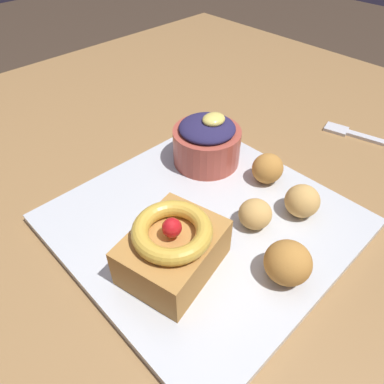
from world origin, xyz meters
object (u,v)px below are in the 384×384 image
object	(u,v)px
cake_slice	(173,248)
fritter_extra	(302,201)
fritter_front	(268,168)
front_plate	(204,221)
berry_ramekin	(207,142)
fritter_back	(255,214)
fritter_middle	(288,263)
fork	(358,135)

from	to	relation	value
cake_slice	fritter_extra	world-z (taller)	cake_slice
cake_slice	fritter_front	bearing A→B (deg)	6.07
front_plate	fritter_front	world-z (taller)	fritter_front
fritter_extra	fritter_front	bearing A→B (deg)	73.10
fritter_extra	cake_slice	bearing A→B (deg)	163.98
berry_ramekin	fritter_back	size ratio (longest dim) A/B	2.39
fritter_middle	fritter_back	bearing A→B (deg)	63.40
front_plate	fork	distance (m)	0.32
front_plate	fritter_back	bearing A→B (deg)	-53.82
fritter_extra	front_plate	bearing A→B (deg)	140.34
front_plate	cake_slice	size ratio (longest dim) A/B	2.65
fritter_back	berry_ramekin	bearing A→B (deg)	69.01
fritter_middle	berry_ramekin	bearing A→B (deg)	66.99
fritter_front	fritter_middle	bearing A→B (deg)	-135.48
berry_ramekin	fork	distance (m)	0.26
fritter_back	front_plate	bearing A→B (deg)	126.18
fritter_front	fritter_extra	world-z (taller)	same
berry_ramekin	fritter_back	distance (m)	0.13
front_plate	berry_ramekin	world-z (taller)	berry_ramekin
fritter_front	fritter_extra	size ratio (longest dim) A/B	1.03
cake_slice	berry_ramekin	bearing A→B (deg)	33.94
fork	cake_slice	bearing A→B (deg)	75.05
berry_ramekin	fritter_extra	world-z (taller)	berry_ramekin
fritter_front	berry_ramekin	bearing A→B (deg)	107.56
berry_ramekin	fork	bearing A→B (deg)	-26.17
cake_slice	fritter_back	bearing A→B (deg)	-10.57
front_plate	fritter_back	xyz separation A→B (m)	(0.03, -0.05, 0.02)
front_plate	cake_slice	xyz separation A→B (m)	(-0.07, -0.03, 0.04)
front_plate	berry_ramekin	bearing A→B (deg)	42.83
berry_ramekin	fritter_extra	bearing A→B (deg)	-87.38
fork	berry_ramekin	bearing A→B (deg)	50.39
fritter_middle	fritter_extra	bearing A→B (deg)	24.69
fritter_back	fork	distance (m)	0.28
front_plate	fritter_middle	distance (m)	0.12
fritter_front	fritter_extra	distance (m)	0.07
fritter_front	fritter_middle	world-z (taller)	fritter_middle
cake_slice	fritter_back	size ratio (longest dim) A/B	2.99
fritter_back	fork	world-z (taller)	fritter_back
fritter_middle	fritter_back	xyz separation A→B (m)	(0.03, 0.07, -0.00)
cake_slice	front_plate	bearing A→B (deg)	20.96
cake_slice	fritter_middle	world-z (taller)	cake_slice
fork	fritter_middle	bearing A→B (deg)	90.29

